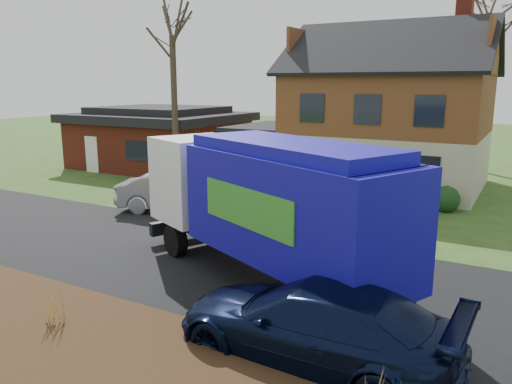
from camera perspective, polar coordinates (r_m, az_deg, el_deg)
The scene contains 10 objects.
ground at distance 15.03m, azimuth -7.29°, elevation -7.67°, with size 120.00×120.00×0.00m, color #2B4E1A.
road at distance 15.03m, azimuth -7.29°, elevation -7.64°, with size 80.00×7.00×0.02m, color black.
mulch_verge at distance 11.52m, azimuth -23.64°, elevation -14.32°, with size 80.00×3.50×0.30m, color #2F200F.
main_house at distance 26.19m, azimuth 13.90°, elevation 9.60°, with size 12.95×8.95×9.26m.
ranch_house at distance 31.96m, azimuth -10.91°, elevation 6.18°, with size 9.80×8.20×3.70m.
garbage_truck at distance 12.67m, azimuth 1.22°, elevation -1.06°, with size 9.02×5.85×3.79m.
silver_sedan at distance 20.42m, azimuth -8.74°, elevation 0.01°, with size 1.71×4.92×1.62m, color #9FA0A6.
navy_wagon at distance 9.57m, azimuth 6.57°, elevation -14.69°, with size 2.20×5.40×1.57m, color black.
tree_front_west at distance 25.60m, azimuth -9.65°, elevation 19.62°, with size 3.45×3.45×10.24m.
grass_clump_mid at distance 11.20m, azimuth -22.19°, elevation -11.46°, with size 0.34×0.28×0.94m.
Camera 1 is at (8.49, -11.30, 5.12)m, focal length 35.00 mm.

